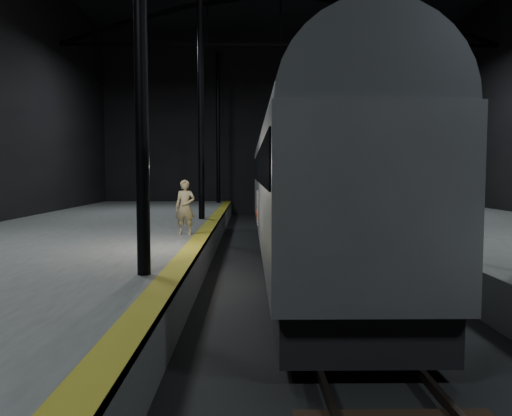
{
  "coord_description": "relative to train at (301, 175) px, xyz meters",
  "views": [
    {
      "loc": [
        -1.72,
        -13.78,
        3.0
      ],
      "look_at": [
        -1.52,
        0.53,
        2.0
      ],
      "focal_mm": 35.0,
      "sensor_mm": 36.0,
      "label": 1
    }
  ],
  "objects": [
    {
      "name": "ground",
      "position": [
        0.0,
        -2.62,
        -2.93
      ],
      "size": [
        44.0,
        44.0,
        0.0
      ],
      "primitive_type": "plane",
      "color": "black",
      "rests_on": "ground"
    },
    {
      "name": "platform_left",
      "position": [
        -7.5,
        -2.62,
        -2.43
      ],
      "size": [
        9.0,
        43.8,
        1.0
      ],
      "primitive_type": "cube",
      "color": "#4D4D4B",
      "rests_on": "ground"
    },
    {
      "name": "tactile_strip",
      "position": [
        -3.25,
        -2.62,
        -1.92
      ],
      "size": [
        0.5,
        43.8,
        0.01
      ],
      "primitive_type": "cube",
      "color": "olive",
      "rests_on": "platform_left"
    },
    {
      "name": "track",
      "position": [
        0.0,
        -2.62,
        -2.86
      ],
      "size": [
        2.4,
        43.0,
        0.24
      ],
      "color": "#3F3328",
      "rests_on": "ground"
    },
    {
      "name": "train",
      "position": [
        0.0,
        0.0,
        0.0
      ],
      "size": [
        2.94,
        19.62,
        5.25
      ],
      "color": "#9B9EA3",
      "rests_on": "ground"
    },
    {
      "name": "woman",
      "position": [
        -3.8,
        -0.23,
        -1.03
      ],
      "size": [
        0.71,
        0.52,
        1.79
      ],
      "primitive_type": "imported",
      "rotation": [
        0.0,
        0.0,
        -0.15
      ],
      "color": "tan",
      "rests_on": "platform_left"
    }
  ]
}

